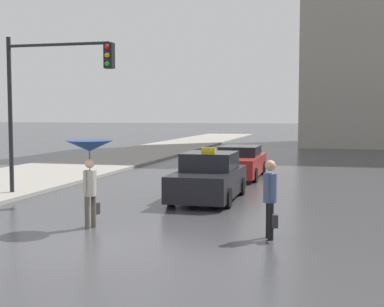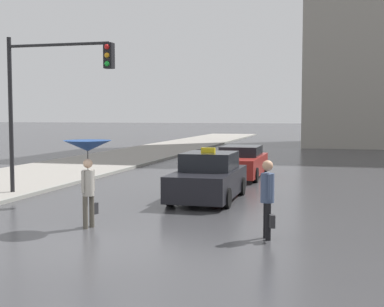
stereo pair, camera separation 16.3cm
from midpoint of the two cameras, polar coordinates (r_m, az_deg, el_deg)
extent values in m
plane|color=#38383A|center=(11.48, -11.36, -9.63)|extent=(300.00, 300.00, 0.00)
cube|color=black|center=(17.02, 1.49, -3.12)|extent=(1.80, 4.25, 0.78)
cube|color=black|center=(17.16, 1.65, -0.80)|extent=(1.58, 1.91, 0.56)
cylinder|color=black|center=(15.61, 3.50, -4.75)|extent=(0.20, 0.60, 0.60)
cylinder|color=black|center=(16.01, -2.54, -4.52)|extent=(0.20, 0.60, 0.60)
cylinder|color=black|center=(18.18, 5.04, -3.48)|extent=(0.20, 0.60, 0.60)
cylinder|color=black|center=(18.52, -0.20, -3.32)|extent=(0.20, 0.60, 0.60)
cube|color=yellow|center=(16.92, 1.50, 0.35)|extent=(0.44, 0.16, 0.16)
cube|color=maroon|center=(23.10, 4.87, -1.22)|extent=(1.80, 4.73, 0.76)
cube|color=black|center=(23.28, 4.97, 0.29)|extent=(1.58, 2.13, 0.43)
cylinder|color=black|center=(21.56, 6.48, -2.28)|extent=(0.20, 0.60, 0.60)
cylinder|color=black|center=(21.85, 2.03, -2.17)|extent=(0.20, 0.60, 0.60)
cylinder|color=black|center=(24.45, 7.40, -1.52)|extent=(0.20, 0.60, 0.60)
cylinder|color=black|center=(24.71, 3.46, -1.43)|extent=(0.20, 0.60, 0.60)
cylinder|color=#4C473D|center=(13.03, -11.47, -6.22)|extent=(0.15, 0.15, 0.78)
cylinder|color=#4C473D|center=(13.19, -10.81, -6.08)|extent=(0.15, 0.15, 0.78)
cylinder|color=gray|center=(13.00, -11.18, -3.12)|extent=(0.35, 0.35, 0.62)
sphere|color=#DBAD89|center=(12.95, -11.21, -1.05)|extent=(0.23, 0.23, 0.23)
cylinder|color=gray|center=(12.87, -11.73, -3.00)|extent=(0.09, 0.09, 0.52)
cylinder|color=gray|center=(13.13, -10.65, -2.84)|extent=(0.09, 0.09, 0.52)
cone|color=navy|center=(12.92, -11.24, 0.81)|extent=(1.13, 1.13, 0.26)
cylinder|color=black|center=(12.94, -11.22, -0.70)|extent=(0.02, 0.02, 0.68)
cube|color=#262628|center=(13.32, -10.53, -5.81)|extent=(0.15, 0.20, 0.28)
cylinder|color=black|center=(12.00, 7.77, -7.00)|extent=(0.15, 0.15, 0.81)
cylinder|color=black|center=(11.79, 8.01, -7.21)|extent=(0.15, 0.15, 0.81)
cylinder|color=#3D4C6B|center=(11.78, 7.93, -3.65)|extent=(0.38, 0.38, 0.64)
sphere|color=tan|center=(11.72, 7.95, -1.28)|extent=(0.24, 0.24, 0.24)
cylinder|color=#3D4C6B|center=(11.95, 7.73, -3.30)|extent=(0.09, 0.09, 0.54)
cylinder|color=#3D4C6B|center=(11.59, 8.14, -3.54)|extent=(0.09, 0.09, 0.54)
cube|color=#262628|center=(11.64, 8.43, -7.15)|extent=(0.15, 0.20, 0.28)
cylinder|color=black|center=(18.80, -19.05, 3.68)|extent=(0.14, 0.14, 5.26)
cylinder|color=black|center=(18.02, -14.41, 11.19)|extent=(3.55, 0.10, 0.10)
cube|color=black|center=(17.21, -9.10, 10.27)|extent=(0.28, 0.28, 0.80)
sphere|color=red|center=(17.09, -9.32, 11.18)|extent=(0.16, 0.16, 0.16)
sphere|color=orange|center=(17.06, -9.31, 10.32)|extent=(0.16, 0.16, 0.16)
sphere|color=green|center=(17.04, -9.30, 9.45)|extent=(0.16, 0.16, 0.16)
camera|label=1|loc=(0.08, -90.26, -0.02)|focal=50.00mm
camera|label=2|loc=(0.08, 89.74, 0.02)|focal=50.00mm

